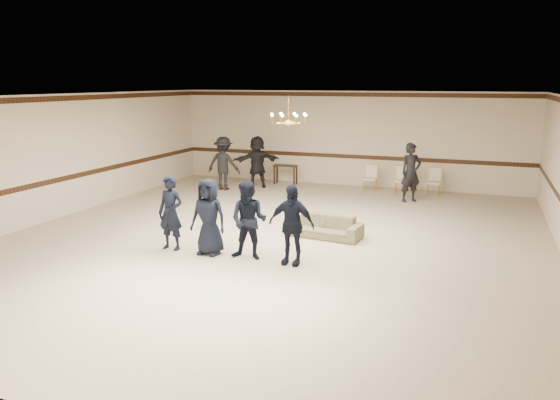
{
  "coord_description": "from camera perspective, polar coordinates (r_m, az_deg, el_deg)",
  "views": [
    {
      "loc": [
        4.29,
        -11.05,
        3.52
      ],
      "look_at": [
        0.35,
        -0.5,
        1.04
      ],
      "focal_mm": 34.73,
      "sensor_mm": 36.0,
      "label": 1
    }
  ],
  "objects": [
    {
      "name": "crown_molding",
      "position": [
        18.54,
        7.24,
        10.97
      ],
      "size": [
        12.0,
        0.02,
        0.14
      ],
      "primitive_type": "cube",
      "color": "#3A1F11",
      "rests_on": "wall_back"
    },
    {
      "name": "chair_rail",
      "position": [
        18.71,
        7.07,
        4.59
      ],
      "size": [
        12.0,
        0.02,
        0.14
      ],
      "primitive_type": "cube",
      "color": "#3A1F11",
      "rests_on": "wall_back"
    },
    {
      "name": "boy_d",
      "position": [
        10.51,
        1.19,
        -2.61
      ],
      "size": [
        0.94,
        0.41,
        1.59
      ],
      "primitive_type": "imported",
      "rotation": [
        0.0,
        0.0,
        -0.02
      ],
      "color": "black",
      "rests_on": "floor"
    },
    {
      "name": "banquet_chair_left",
      "position": [
        17.8,
        9.48,
        2.25
      ],
      "size": [
        0.42,
        0.42,
        0.86
      ],
      "primitive_type": null,
      "rotation": [
        0.0,
        0.0,
        -0.01
      ],
      "color": "beige",
      "rests_on": "floor"
    },
    {
      "name": "banquet_chair_mid",
      "position": [
        17.65,
        12.67,
        2.03
      ],
      "size": [
        0.44,
        0.44,
        0.86
      ],
      "primitive_type": null,
      "rotation": [
        0.0,
        0.0,
        -0.07
      ],
      "color": "beige",
      "rests_on": "floor"
    },
    {
      "name": "adult_right",
      "position": [
        16.47,
        13.61,
        2.83
      ],
      "size": [
        0.76,
        0.72,
        1.75
      ],
      "primitive_type": "imported",
      "rotation": [
        0.0,
        0.0,
        0.65
      ],
      "color": "black",
      "rests_on": "floor"
    },
    {
      "name": "adult_mid",
      "position": [
        18.15,
        -2.42,
        4.03
      ],
      "size": [
        1.6,
        1.41,
        1.75
      ],
      "primitive_type": "imported",
      "rotation": [
        0.0,
        0.0,
        3.81
      ],
      "color": "black",
      "rests_on": "floor"
    },
    {
      "name": "settee",
      "position": [
        12.5,
        4.64,
        -2.77
      ],
      "size": [
        1.81,
        0.88,
        0.51
      ],
      "primitive_type": "imported",
      "rotation": [
        0.0,
        0.0,
        -0.12
      ],
      "color": "#706D4A",
      "rests_on": "floor"
    },
    {
      "name": "boy_b",
      "position": [
        11.21,
        -7.52,
        -1.76
      ],
      "size": [
        0.78,
        0.52,
        1.59
      ],
      "primitive_type": "imported",
      "rotation": [
        0.0,
        0.0,
        -0.01
      ],
      "color": "black",
      "rests_on": "floor"
    },
    {
      "name": "console_table",
      "position": [
        18.8,
        0.58,
        2.69
      ],
      "size": [
        0.84,
        0.41,
        0.68
      ],
      "primitive_type": "cube",
      "rotation": [
        0.0,
        0.0,
        0.08
      ],
      "color": "black",
      "rests_on": "floor"
    },
    {
      "name": "banquet_chair_right",
      "position": [
        17.54,
        15.9,
        1.8
      ],
      "size": [
        0.42,
        0.42,
        0.86
      ],
      "primitive_type": null,
      "rotation": [
        0.0,
        0.0,
        0.02
      ],
      "color": "beige",
      "rests_on": "floor"
    },
    {
      "name": "boy_a",
      "position": [
        11.65,
        -11.44,
        -1.36
      ],
      "size": [
        0.6,
        0.41,
        1.59
      ],
      "primitive_type": "imported",
      "rotation": [
        0.0,
        0.0,
        -0.06
      ],
      "color": "black",
      "rests_on": "floor"
    },
    {
      "name": "chandelier",
      "position": [
        12.81,
        0.9,
        9.53
      ],
      "size": [
        0.94,
        0.94,
        0.89
      ],
      "primitive_type": null,
      "color": "#C28D3E",
      "rests_on": "ceiling"
    },
    {
      "name": "adult_left",
      "position": [
        17.9,
        -5.96,
        3.86
      ],
      "size": [
        1.13,
        0.66,
        1.75
      ],
      "primitive_type": "imported",
      "rotation": [
        0.0,
        0.0,
        3.14
      ],
      "color": "black",
      "rests_on": "floor"
    },
    {
      "name": "room",
      "position": [
        12.01,
        -0.72,
        3.22
      ],
      "size": [
        12.01,
        14.01,
        3.21
      ],
      "color": "beige",
      "rests_on": "ground"
    },
    {
      "name": "boy_c",
      "position": [
        10.83,
        -3.31,
        -2.18
      ],
      "size": [
        0.81,
        0.64,
        1.59
      ],
      "primitive_type": "imported",
      "rotation": [
        0.0,
        0.0,
        0.06
      ],
      "color": "black",
      "rests_on": "floor"
    }
  ]
}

